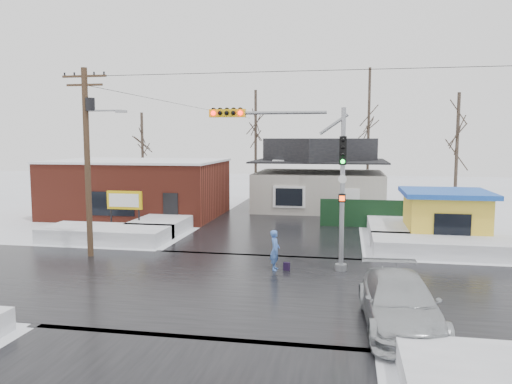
% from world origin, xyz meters
% --- Properties ---
extents(ground, '(120.00, 120.00, 0.00)m').
position_xyz_m(ground, '(0.00, 0.00, 0.00)').
color(ground, white).
rests_on(ground, ground).
extents(road_ns, '(10.00, 120.00, 0.02)m').
position_xyz_m(road_ns, '(0.00, 0.00, 0.01)').
color(road_ns, black).
rests_on(road_ns, ground).
extents(road_ew, '(120.00, 10.00, 0.02)m').
position_xyz_m(road_ew, '(0.00, 0.00, 0.01)').
color(road_ew, black).
rests_on(road_ew, ground).
extents(snowbank_nw, '(7.00, 3.00, 0.80)m').
position_xyz_m(snowbank_nw, '(-9.00, 7.00, 0.40)').
color(snowbank_nw, white).
rests_on(snowbank_nw, ground).
extents(snowbank_ne, '(7.00, 3.00, 0.80)m').
position_xyz_m(snowbank_ne, '(9.00, 7.00, 0.40)').
color(snowbank_ne, white).
rests_on(snowbank_ne, ground).
extents(snowbank_nside_w, '(3.00, 8.00, 0.80)m').
position_xyz_m(snowbank_nside_w, '(-7.00, 12.00, 0.40)').
color(snowbank_nside_w, white).
rests_on(snowbank_nside_w, ground).
extents(snowbank_nside_e, '(3.00, 8.00, 0.80)m').
position_xyz_m(snowbank_nside_e, '(7.00, 12.00, 0.40)').
color(snowbank_nside_e, white).
rests_on(snowbank_nside_e, ground).
extents(traffic_signal, '(6.05, 0.68, 7.00)m').
position_xyz_m(traffic_signal, '(2.43, 2.97, 4.54)').
color(traffic_signal, gray).
rests_on(traffic_signal, ground).
extents(utility_pole, '(3.15, 0.44, 9.00)m').
position_xyz_m(utility_pole, '(-7.93, 3.50, 5.11)').
color(utility_pole, '#382619').
rests_on(utility_pole, ground).
extents(brick_building, '(12.20, 8.20, 4.12)m').
position_xyz_m(brick_building, '(-11.00, 15.99, 2.08)').
color(brick_building, maroon).
rests_on(brick_building, ground).
extents(marquee_sign, '(2.20, 0.21, 2.55)m').
position_xyz_m(marquee_sign, '(-9.00, 9.49, 1.92)').
color(marquee_sign, black).
rests_on(marquee_sign, ground).
extents(house, '(10.40, 8.40, 5.76)m').
position_xyz_m(house, '(2.00, 22.00, 2.62)').
color(house, '#AFA99E').
rests_on(house, ground).
extents(kiosk, '(4.60, 4.60, 2.88)m').
position_xyz_m(kiosk, '(9.50, 9.99, 1.46)').
color(kiosk, yellow).
rests_on(kiosk, ground).
extents(fence, '(8.00, 0.12, 1.80)m').
position_xyz_m(fence, '(6.50, 14.00, 0.90)').
color(fence, black).
rests_on(fence, ground).
extents(tree_far_left, '(3.00, 3.00, 10.00)m').
position_xyz_m(tree_far_left, '(-4.00, 26.00, 7.95)').
color(tree_far_left, '#332821').
rests_on(tree_far_left, ground).
extents(tree_far_mid, '(3.00, 3.00, 12.00)m').
position_xyz_m(tree_far_mid, '(6.00, 28.00, 9.54)').
color(tree_far_mid, '#332821').
rests_on(tree_far_mid, ground).
extents(tree_far_right, '(3.00, 3.00, 9.00)m').
position_xyz_m(tree_far_right, '(12.00, 20.00, 7.16)').
color(tree_far_right, '#332821').
rests_on(tree_far_right, ground).
extents(tree_far_west, '(3.00, 3.00, 8.00)m').
position_xyz_m(tree_far_west, '(-14.00, 24.00, 6.36)').
color(tree_far_west, '#332821').
rests_on(tree_far_west, ground).
extents(pedestrian, '(0.44, 0.65, 1.74)m').
position_xyz_m(pedestrian, '(1.18, 2.59, 0.87)').
color(pedestrian, '#4771C7').
rests_on(pedestrian, ground).
extents(car, '(2.48, 5.48, 1.56)m').
position_xyz_m(car, '(5.83, -3.33, 0.78)').
color(car, '#B6BBBE').
rests_on(car, ground).
extents(shopping_bag, '(0.30, 0.19, 0.35)m').
position_xyz_m(shopping_bag, '(1.69, 2.58, 0.17)').
color(shopping_bag, black).
rests_on(shopping_bag, ground).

